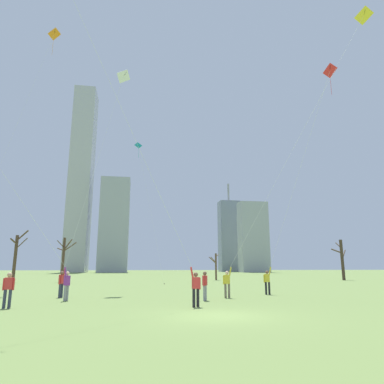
# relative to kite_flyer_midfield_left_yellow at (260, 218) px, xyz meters

# --- Properties ---
(ground_plane) EXTENTS (400.00, 400.00, 0.00)m
(ground_plane) POSITION_rel_kite_flyer_midfield_left_yellow_xyz_m (-4.69, -7.38, -4.97)
(ground_plane) COLOR olive
(kite_flyer_midfield_left_yellow) EXTENTS (11.60, 1.68, 21.08)m
(kite_flyer_midfield_left_yellow) POSITION_rel_kite_flyer_midfield_left_yellow_xyz_m (0.00, 0.00, 0.00)
(kite_flyer_midfield_left_yellow) COLOR #726656
(kite_flyer_midfield_left_yellow) RESTS_ON ground
(kite_flyer_foreground_right_green) EXTENTS (5.73, 5.90, 10.47)m
(kite_flyer_foreground_right_green) POSITION_rel_kite_flyer_midfield_left_yellow_xyz_m (-12.69, -1.17, -2.25)
(kite_flyer_foreground_right_green) COLOR gray
(kite_flyer_foreground_right_green) RESTS_ON ground
(kite_flyer_foreground_left_blue) EXTENTS (7.50, 2.88, 15.56)m
(kite_flyer_foreground_left_blue) POSITION_rel_kite_flyer_midfield_left_yellow_xyz_m (-6.18, -4.79, -1.51)
(kite_flyer_foreground_left_blue) COLOR black
(kite_flyer_foreground_left_blue) RESTS_ON ground
(kite_flyer_midfield_right_red) EXTENTS (5.45, 2.75, 16.80)m
(kite_flyer_midfield_right_red) POSITION_rel_kite_flyer_midfield_left_yellow_xyz_m (1.97, 2.06, -1.71)
(kite_flyer_midfield_right_red) COLOR black
(kite_flyer_midfield_right_red) RESTS_ON ground
(kite_flyer_far_back_white) EXTENTS (3.66, 7.30, 19.99)m
(kite_flyer_far_back_white) POSITION_rel_kite_flyer_midfield_left_yellow_xyz_m (-11.74, 3.76, 0.34)
(kite_flyer_far_back_white) COLOR #33384C
(kite_flyer_far_back_white) RESTS_ON ground
(bystander_far_off_by_trees) EXTENTS (0.51, 0.23, 1.62)m
(bystander_far_off_by_trees) POSITION_rel_kite_flyer_midfield_left_yellow_xyz_m (-13.70, -3.47, -4.06)
(bystander_far_off_by_trees) COLOR #33384C
(bystander_far_off_by_trees) RESTS_ON ground
(bystander_watching_nearby) EXTENTS (0.34, 0.46, 1.62)m
(bystander_watching_nearby) POSITION_rel_kite_flyer_midfield_left_yellow_xyz_m (-3.92, -1.22, -4.06)
(bystander_watching_nearby) COLOR gray
(bystander_watching_nearby) RESTS_ON ground
(distant_kite_drifting_right_teal) EXTENTS (3.89, 1.60, 16.03)m
(distant_kite_drifting_right_teal) POSITION_rel_kite_flyer_midfield_left_yellow_xyz_m (-7.58, 17.34, 8.94)
(distant_kite_drifting_right_teal) COLOR teal
(distant_kite_drifting_right_teal) RESTS_ON ground
(distant_kite_drifting_left_orange) EXTENTS (6.17, 2.64, 25.98)m
(distant_kite_drifting_left_orange) POSITION_rel_kite_flyer_midfield_left_yellow_xyz_m (-17.25, 11.95, 18.65)
(distant_kite_drifting_left_orange) COLOR orange
(distant_kite_drifting_left_orange) RESTS_ON ground
(bare_tree_center) EXTENTS (2.57, 2.68, 5.56)m
(bare_tree_center) POSITION_rel_kite_flyer_midfield_left_yellow_xyz_m (-16.83, 25.68, -1.89)
(bare_tree_center) COLOR #4C3828
(bare_tree_center) RESTS_ON ground
(bare_tree_leftmost) EXTENTS (1.84, 1.52, 6.37)m
(bare_tree_leftmost) POSITION_rel_kite_flyer_midfield_left_yellow_xyz_m (-22.26, 24.66, -1.78)
(bare_tree_leftmost) COLOR #4C3828
(bare_tree_leftmost) RESTS_ON ground
(bare_tree_left_of_center) EXTENTS (2.30, 1.56, 5.81)m
(bare_tree_left_of_center) POSITION_rel_kite_flyer_midfield_left_yellow_xyz_m (22.08, 26.23, -1.89)
(bare_tree_left_of_center) COLOR #423326
(bare_tree_left_of_center) RESTS_ON ground
(bare_tree_rightmost) EXTENTS (1.93, 2.56, 3.83)m
(bare_tree_rightmost) POSITION_rel_kite_flyer_midfield_left_yellow_xyz_m (3.84, 29.36, -2.82)
(bare_tree_rightmost) COLOR brown
(bare_tree_rightmost) RESTS_ON ground
(skyline_wide_slab) EXTENTS (8.19, 6.16, 35.82)m
(skyline_wide_slab) POSITION_rel_kite_flyer_midfield_left_yellow_xyz_m (29.75, 115.45, 9.22)
(skyline_wide_slab) COLOR gray
(skyline_wide_slab) RESTS_ON ground
(skyline_squat_block) EXTENTS (10.11, 6.18, 25.16)m
(skyline_squat_block) POSITION_rel_kite_flyer_midfield_left_yellow_xyz_m (34.46, 100.15, 7.61)
(skyline_squat_block) COLOR #9EA3AD
(skyline_squat_block) RESTS_ON ground
(skyline_mid_tower_left) EXTENTS (7.86, 11.56, 69.84)m
(skyline_mid_tower_left) POSITION_rel_kite_flyer_midfield_left_yellow_xyz_m (-28.74, 111.01, 29.95)
(skyline_mid_tower_left) COLOR #B2B2B7
(skyline_mid_tower_left) RESTS_ON ground
(skyline_slender_spire) EXTENTS (10.22, 10.22, 33.43)m
(skyline_slender_spire) POSITION_rel_kite_flyer_midfield_left_yellow_xyz_m (-15.43, 106.50, 11.75)
(skyline_slender_spire) COLOR #9EA3AD
(skyline_slender_spire) RESTS_ON ground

